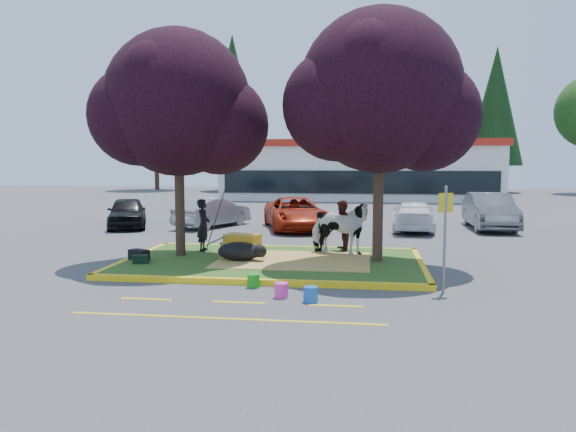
# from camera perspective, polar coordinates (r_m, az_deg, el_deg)

# --- Properties ---
(ground) EXTENTS (90.00, 90.00, 0.00)m
(ground) POSITION_cam_1_polar(r_m,az_deg,el_deg) (15.77, -1.58, -5.00)
(ground) COLOR #424244
(ground) RESTS_ON ground
(median_island) EXTENTS (8.00, 5.00, 0.15)m
(median_island) POSITION_cam_1_polar(r_m,az_deg,el_deg) (15.75, -1.59, -4.73)
(median_island) COLOR #284B17
(median_island) RESTS_ON ground
(curb_near) EXTENTS (8.30, 0.16, 0.15)m
(curb_near) POSITION_cam_1_polar(r_m,az_deg,el_deg) (13.27, -3.45, -6.72)
(curb_near) COLOR yellow
(curb_near) RESTS_ON ground
(curb_far) EXTENTS (8.30, 0.16, 0.15)m
(curb_far) POSITION_cam_1_polar(r_m,az_deg,el_deg) (18.27, -0.24, -3.28)
(curb_far) COLOR yellow
(curb_far) RESTS_ON ground
(curb_left) EXTENTS (0.16, 5.30, 0.15)m
(curb_left) POSITION_cam_1_polar(r_m,az_deg,el_deg) (16.91, -15.39, -4.21)
(curb_left) COLOR yellow
(curb_left) RESTS_ON ground
(curb_right) EXTENTS (0.16, 5.30, 0.15)m
(curb_right) POSITION_cam_1_polar(r_m,az_deg,el_deg) (15.61, 13.41, -4.98)
(curb_right) COLOR yellow
(curb_right) RESTS_ON ground
(straw_bedding) EXTENTS (4.20, 3.00, 0.01)m
(straw_bedding) POSITION_cam_1_polar(r_m,az_deg,el_deg) (15.65, 0.59, -4.50)
(straw_bedding) COLOR tan
(straw_bedding) RESTS_ON median_island
(tree_purple_left) EXTENTS (5.06, 4.20, 6.51)m
(tree_purple_left) POSITION_cam_1_polar(r_m,az_deg,el_deg) (16.61, -11.07, 10.55)
(tree_purple_left) COLOR black
(tree_purple_left) RESTS_ON median_island
(tree_purple_right) EXTENTS (5.30, 4.40, 6.82)m
(tree_purple_right) POSITION_cam_1_polar(r_m,az_deg,el_deg) (15.55, 9.39, 11.66)
(tree_purple_right) COLOR black
(tree_purple_right) RESTS_ON median_island
(fire_lane_stripe_a) EXTENTS (1.10, 0.12, 0.01)m
(fire_lane_stripe_a) POSITION_cam_1_polar(r_m,az_deg,el_deg) (12.34, -14.21, -8.18)
(fire_lane_stripe_a) COLOR yellow
(fire_lane_stripe_a) RESTS_ON ground
(fire_lane_stripe_b) EXTENTS (1.10, 0.12, 0.01)m
(fire_lane_stripe_b) POSITION_cam_1_polar(r_m,az_deg,el_deg) (11.74, -5.03, -8.73)
(fire_lane_stripe_b) COLOR yellow
(fire_lane_stripe_b) RESTS_ON ground
(fire_lane_stripe_c) EXTENTS (1.10, 0.12, 0.01)m
(fire_lane_stripe_c) POSITION_cam_1_polar(r_m,az_deg,el_deg) (11.47, 4.88, -9.08)
(fire_lane_stripe_c) COLOR yellow
(fire_lane_stripe_c) RESTS_ON ground
(fire_lane_long) EXTENTS (6.00, 0.10, 0.01)m
(fire_lane_long) POSITION_cam_1_polar(r_m,az_deg,el_deg) (10.62, -6.50, -10.31)
(fire_lane_long) COLOR yellow
(fire_lane_long) RESTS_ON ground
(retail_building) EXTENTS (20.40, 8.40, 4.40)m
(retail_building) POSITION_cam_1_polar(r_m,az_deg,el_deg) (43.27, 7.23, 4.76)
(retail_building) COLOR silver
(retail_building) RESTS_ON ground
(treeline) EXTENTS (46.58, 7.80, 14.63)m
(treeline) POSITION_cam_1_polar(r_m,az_deg,el_deg) (53.12, 6.60, 10.85)
(treeline) COLOR black
(treeline) RESTS_ON ground
(cow) EXTENTS (2.03, 1.35, 1.58)m
(cow) POSITION_cam_1_polar(r_m,az_deg,el_deg) (16.50, 5.24, -1.24)
(cow) COLOR white
(cow) RESTS_ON median_island
(calf) EXTENTS (1.33, 0.96, 0.52)m
(calf) POSITION_cam_1_polar(r_m,az_deg,el_deg) (15.60, -5.00, -3.60)
(calf) COLOR black
(calf) RESTS_ON median_island
(handler) EXTENTS (0.42, 0.61, 1.59)m
(handler) POSITION_cam_1_polar(r_m,az_deg,el_deg) (17.39, -8.59, -0.90)
(handler) COLOR black
(handler) RESTS_ON median_island
(visitor_a) EXTENTS (0.74, 0.87, 1.55)m
(visitor_a) POSITION_cam_1_polar(r_m,az_deg,el_deg) (17.32, 5.48, -0.96)
(visitor_a) COLOR #481814
(visitor_a) RESTS_ON median_island
(visitor_b) EXTENTS (0.36, 0.75, 1.23)m
(visitor_b) POSITION_cam_1_polar(r_m,az_deg,el_deg) (17.08, 3.25, -1.57)
(visitor_b) COLOR black
(visitor_b) RESTS_ON median_island
(wheelbarrow) EXTENTS (1.75, 0.82, 0.66)m
(wheelbarrow) POSITION_cam_1_polar(r_m,az_deg,el_deg) (16.19, -4.62, -2.57)
(wheelbarrow) COLOR black
(wheelbarrow) RESTS_ON median_island
(gear_bag_dark) EXTENTS (0.64, 0.50, 0.28)m
(gear_bag_dark) POSITION_cam_1_polar(r_m,az_deg,el_deg) (16.25, -14.91, -3.82)
(gear_bag_dark) COLOR black
(gear_bag_dark) RESTS_ON median_island
(gear_bag_green) EXTENTS (0.49, 0.41, 0.22)m
(gear_bag_green) POSITION_cam_1_polar(r_m,az_deg,el_deg) (15.70, -14.79, -4.26)
(gear_bag_green) COLOR black
(gear_bag_green) RESTS_ON median_island
(sign_post) EXTENTS (0.33, 0.13, 2.38)m
(sign_post) POSITION_cam_1_polar(r_m,az_deg,el_deg) (12.78, 15.66, -1.12)
(sign_post) COLOR slate
(sign_post) RESTS_ON ground
(bucket_green) EXTENTS (0.35, 0.35, 0.31)m
(bucket_green) POSITION_cam_1_polar(r_m,az_deg,el_deg) (13.03, -3.53, -6.59)
(bucket_green) COLOR #189617
(bucket_green) RESTS_ON ground
(bucket_pink) EXTENTS (0.33, 0.33, 0.32)m
(bucket_pink) POSITION_cam_1_polar(r_m,az_deg,el_deg) (12.07, -0.69, -7.55)
(bucket_pink) COLOR #F336A5
(bucket_pink) RESTS_ON ground
(bucket_blue) EXTENTS (0.37, 0.37, 0.33)m
(bucket_blue) POSITION_cam_1_polar(r_m,az_deg,el_deg) (11.70, 2.32, -7.96)
(bucket_blue) COLOR blue
(bucket_blue) RESTS_ON ground
(car_black) EXTENTS (2.88, 4.18, 1.32)m
(car_black) POSITION_cam_1_polar(r_m,az_deg,el_deg) (25.34, -16.03, 0.35)
(car_black) COLOR black
(car_black) RESTS_ON ground
(car_silver) EXTENTS (2.84, 4.17, 1.30)m
(car_silver) POSITION_cam_1_polar(r_m,az_deg,el_deg) (24.82, -7.68, 0.39)
(car_silver) COLOR gray
(car_silver) RESTS_ON ground
(car_red) EXTENTS (3.56, 5.35, 1.36)m
(car_red) POSITION_cam_1_polar(r_m,az_deg,el_deg) (23.71, 0.79, 0.27)
(car_red) COLOR #A9260E
(car_red) RESTS_ON ground
(car_white) EXTENTS (1.98, 4.30, 1.22)m
(car_white) POSITION_cam_1_polar(r_m,az_deg,el_deg) (23.84, 12.66, -0.02)
(car_white) COLOR white
(car_white) RESTS_ON ground
(car_grey) EXTENTS (1.65, 4.67, 1.54)m
(car_grey) POSITION_cam_1_polar(r_m,az_deg,el_deg) (25.29, 19.82, 0.47)
(car_grey) COLOR #505257
(car_grey) RESTS_ON ground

